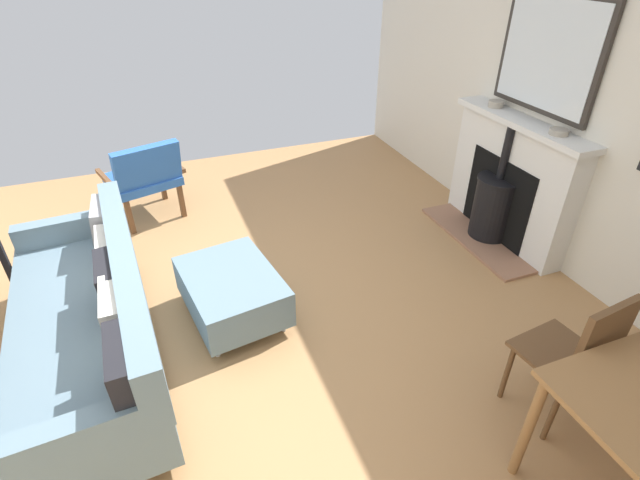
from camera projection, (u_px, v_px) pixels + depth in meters
name	position (u px, v px, depth m)	size (l,w,h in m)	color
ground_plane	(201.00, 319.00, 3.44)	(5.93, 5.94, 0.01)	#A87A4C
wall_left	(569.00, 83.00, 3.56)	(0.12, 5.94, 2.84)	beige
fireplace	(506.00, 188.00, 4.14)	(0.54, 1.42, 1.11)	#93664C
mirror_over_mantel	(549.00, 55.00, 3.57)	(0.04, 0.99, 0.87)	#2D2823
mantel_bowl_near	(496.00, 103.00, 4.07)	(0.13, 0.13, 0.06)	#9E9384
mantel_bowl_far	(559.00, 131.00, 3.51)	(0.14, 0.14, 0.04)	#9E9384
sofa	(93.00, 321.00, 2.90)	(0.95, 2.10, 0.80)	#B2B2B7
ottoman	(232.00, 291.00, 3.35)	(0.72, 0.90, 0.37)	#B2B2B7
armchair_accent	(145.00, 176.00, 4.41)	(0.81, 0.75, 0.81)	brown
dining_chair_near_fireplace	(578.00, 353.00, 2.45)	(0.44, 0.44, 0.90)	brown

